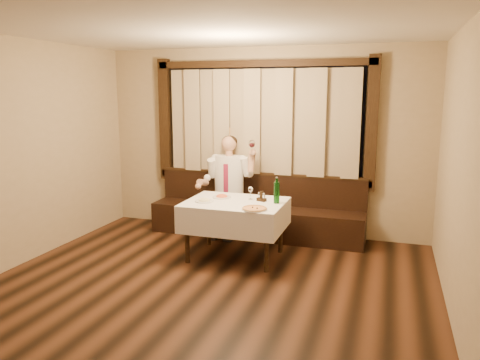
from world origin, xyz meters
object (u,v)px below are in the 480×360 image
(banquette, at_px, (257,215))
(cruet_caddy, at_px, (262,198))
(green_bottle, at_px, (277,192))
(seated_man, at_px, (228,179))
(pasta_red, at_px, (222,195))
(pasta_cream, at_px, (204,199))
(pizza, at_px, (254,209))
(dining_table, at_px, (235,209))

(banquette, relative_size, cruet_caddy, 23.81)
(green_bottle, distance_m, cruet_caddy, 0.24)
(green_bottle, relative_size, seated_man, 0.22)
(banquette, distance_m, pasta_red, 1.03)
(banquette, height_order, cruet_caddy, banquette)
(banquette, bearing_deg, green_bottle, -61.02)
(pasta_cream, bearing_deg, seated_man, 93.18)
(seated_man, bearing_deg, pizza, -58.21)
(pasta_cream, distance_m, green_bottle, 0.93)
(dining_table, distance_m, pasta_red, 0.31)
(banquette, xyz_separation_m, green_bottle, (0.53, -0.96, 0.59))
(pasta_red, relative_size, green_bottle, 0.73)
(banquette, relative_size, pizza, 10.18)
(dining_table, bearing_deg, green_bottle, 7.16)
(pasta_red, height_order, seated_man, seated_man)
(pasta_red, bearing_deg, seated_man, 103.87)
(dining_table, bearing_deg, cruet_caddy, 19.93)
(dining_table, bearing_deg, seated_man, 114.84)
(green_bottle, bearing_deg, pizza, -112.62)
(dining_table, relative_size, seated_man, 0.85)
(banquette, distance_m, pasta_cream, 1.31)
(seated_man, bearing_deg, green_bottle, -41.99)
(banquette, distance_m, cruet_caddy, 1.08)
(dining_table, bearing_deg, pizza, -43.74)
(pasta_cream, height_order, seated_man, seated_man)
(banquette, xyz_separation_m, pizza, (0.36, -1.37, 0.46))
(dining_table, relative_size, pasta_red, 5.16)
(pasta_cream, height_order, green_bottle, green_bottle)
(pizza, xyz_separation_m, pasta_red, (-0.60, 0.49, 0.02))
(seated_man, bearing_deg, cruet_caddy, -47.36)
(pizza, relative_size, pasta_cream, 1.31)
(cruet_caddy, bearing_deg, green_bottle, 7.86)
(pizza, height_order, pasta_cream, pasta_cream)
(pasta_red, height_order, cruet_caddy, cruet_caddy)
(pizza, relative_size, seated_man, 0.21)
(dining_table, bearing_deg, banquette, 90.00)
(pasta_cream, bearing_deg, pasta_red, 64.60)
(green_bottle, height_order, seated_man, seated_man)
(dining_table, relative_size, green_bottle, 3.77)
(pizza, bearing_deg, cruet_caddy, 94.86)
(seated_man, bearing_deg, pasta_red, -76.13)
(pasta_red, xyz_separation_m, green_bottle, (0.77, -0.08, 0.11))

